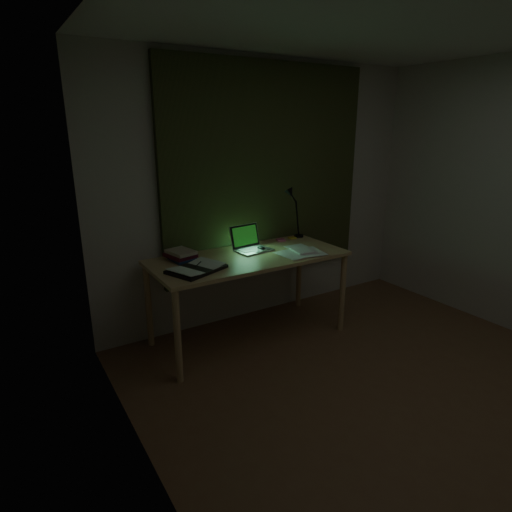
{
  "coord_description": "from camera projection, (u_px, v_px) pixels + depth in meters",
  "views": [
    {
      "loc": [
        -2.3,
        -1.53,
        1.89
      ],
      "look_at": [
        -0.47,
        1.42,
        0.82
      ],
      "focal_mm": 30.0,
      "sensor_mm": 36.0,
      "label": 1
    }
  ],
  "objects": [
    {
      "name": "floor",
      "position": [
        421.0,
        410.0,
        2.96
      ],
      "size": [
        3.5,
        4.0,
        0.0
      ],
      "primitive_type": "cube",
      "color": "brown",
      "rests_on": "ground"
    },
    {
      "name": "ceiling",
      "position": [
        476.0,
        3.0,
        2.23
      ],
      "size": [
        3.5,
        4.0,
        0.0
      ],
      "primitive_type": "cube",
      "color": "white",
      "rests_on": "ground"
    },
    {
      "name": "wall_back",
      "position": [
        265.0,
        192.0,
        4.22
      ],
      "size": [
        3.5,
        0.0,
        2.5
      ],
      "primitive_type": "cube",
      "color": "beige",
      "rests_on": "ground"
    },
    {
      "name": "wall_left",
      "position": [
        171.0,
        292.0,
        1.71
      ],
      "size": [
        0.0,
        4.0,
        2.5
      ],
      "primitive_type": "cube",
      "color": "beige",
      "rests_on": "ground"
    },
    {
      "name": "curtain",
      "position": [
        268.0,
        172.0,
        4.13
      ],
      "size": [
        2.2,
        0.06,
        2.0
      ],
      "primitive_type": "cube",
      "color": "#31371B",
      "rests_on": "wall_back"
    },
    {
      "name": "desk",
      "position": [
        249.0,
        298.0,
        3.86
      ],
      "size": [
        1.73,
        0.76,
        0.79
      ],
      "primitive_type": null,
      "color": "tan",
      "rests_on": "floor"
    },
    {
      "name": "laptop",
      "position": [
        254.0,
        239.0,
        3.86
      ],
      "size": [
        0.35,
        0.39,
        0.23
      ],
      "primitive_type": null,
      "rotation": [
        0.0,
        0.0,
        0.12
      ],
      "color": "silver",
      "rests_on": "desk"
    },
    {
      "name": "open_textbook",
      "position": [
        196.0,
        268.0,
        3.37
      ],
      "size": [
        0.5,
        0.43,
        0.04
      ],
      "primitive_type": null,
      "rotation": [
        0.0,
        0.0,
        0.38
      ],
      "color": "silver",
      "rests_on": "desk"
    },
    {
      "name": "book_stack",
      "position": [
        182.0,
        255.0,
        3.62
      ],
      "size": [
        0.22,
        0.25,
        0.09
      ],
      "primitive_type": null,
      "rotation": [
        0.0,
        0.0,
        0.09
      ],
      "color": "silver",
      "rests_on": "desk"
    },
    {
      "name": "loose_papers",
      "position": [
        296.0,
        251.0,
        3.85
      ],
      "size": [
        0.37,
        0.38,
        0.02
      ],
      "primitive_type": null,
      "rotation": [
        0.0,
        0.0,
        0.1
      ],
      "color": "silver",
      "rests_on": "desk"
    },
    {
      "name": "mouse",
      "position": [
        261.0,
        248.0,
        3.92
      ],
      "size": [
        0.06,
        0.1,
        0.04
      ],
      "primitive_type": "ellipsoid",
      "rotation": [
        0.0,
        0.0,
        -0.01
      ],
      "color": "black",
      "rests_on": "desk"
    },
    {
      "name": "sticky_yellow",
      "position": [
        292.0,
        238.0,
        4.32
      ],
      "size": [
        0.08,
        0.08,
        0.01
      ],
      "primitive_type": "cube",
      "rotation": [
        0.0,
        0.0,
        -0.16
      ],
      "color": "gold",
      "rests_on": "desk"
    },
    {
      "name": "sticky_pink",
      "position": [
        281.0,
        240.0,
        4.23
      ],
      "size": [
        0.09,
        0.09,
        0.02
      ],
      "primitive_type": "cube",
      "rotation": [
        0.0,
        0.0,
        -0.25
      ],
      "color": "#D95480",
      "rests_on": "desk"
    },
    {
      "name": "desk_lamp",
      "position": [
        299.0,
        212.0,
        4.31
      ],
      "size": [
        0.36,
        0.29,
        0.52
      ],
      "primitive_type": null,
      "rotation": [
        0.0,
        0.0,
        0.06
      ],
      "color": "black",
      "rests_on": "desk"
    }
  ]
}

